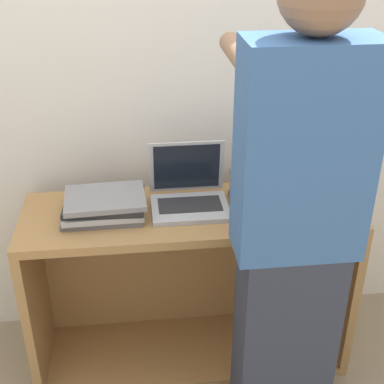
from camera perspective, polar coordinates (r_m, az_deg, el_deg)
name	(u,v)px	position (r m, az deg, el deg)	size (l,w,h in m)	color
wall_back	(181,83)	(2.30, -1.15, 11.55)	(8.00, 0.05, 2.40)	silver
cart	(189,277)	(2.44, -0.37, -9.00)	(1.36, 0.45, 0.77)	#A87A47
laptop_open	(189,194)	(2.18, -0.33, -0.21)	(0.31, 0.26, 0.25)	#B7B7BC
laptop_stack_left	(104,205)	(2.14, -9.38, -1.39)	(0.33, 0.25, 0.09)	slate
laptop_stack_right	(273,192)	(2.19, 8.67, 0.05)	(0.34, 0.25, 0.13)	slate
person	(294,236)	(1.78, 10.85, -4.65)	(0.40, 0.54, 1.78)	#2D3342
inventory_tag	(279,182)	(2.11, 9.22, 1.04)	(0.06, 0.02, 0.01)	red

